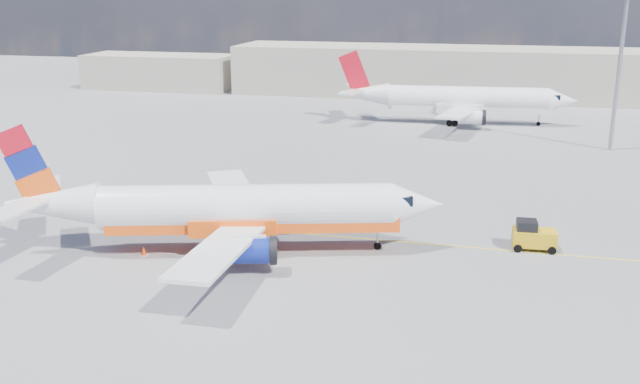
% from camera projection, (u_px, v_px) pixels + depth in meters
% --- Properties ---
extents(ground, '(240.00, 240.00, 0.00)m').
position_uv_depth(ground, '(295.00, 248.00, 50.36)').
color(ground, slate).
rests_on(ground, ground).
extents(taxi_line, '(70.00, 0.15, 0.01)m').
position_uv_depth(taxi_line, '(305.00, 234.00, 53.16)').
color(taxi_line, yellow).
rests_on(taxi_line, ground).
extents(terminal_main, '(70.00, 14.00, 8.00)m').
position_uv_depth(terminal_main, '(445.00, 72.00, 118.10)').
color(terminal_main, '#B0A897').
rests_on(terminal_main, ground).
extents(terminal_annex, '(26.00, 10.00, 6.00)m').
position_uv_depth(terminal_annex, '(160.00, 72.00, 126.87)').
color(terminal_annex, '#B0A897').
rests_on(terminal_annex, ground).
extents(main_jet, '(30.36, 23.16, 9.18)m').
position_uv_depth(main_jet, '(233.00, 209.00, 48.87)').
color(main_jet, white).
rests_on(main_jet, ground).
extents(second_jet, '(31.42, 24.77, 9.53)m').
position_uv_depth(second_jet, '(459.00, 100.00, 94.58)').
color(second_jet, white).
rests_on(second_jet, ground).
extents(gse_tug, '(3.06, 2.00, 2.11)m').
position_uv_depth(gse_tug, '(533.00, 236.00, 49.81)').
color(gse_tug, black).
rests_on(gse_tug, ground).
extents(traffic_cone, '(0.45, 0.45, 0.62)m').
position_uv_depth(traffic_cone, '(144.00, 251.00, 48.86)').
color(traffic_cone, white).
rests_on(traffic_cone, ground).
extents(floodlight_mast, '(1.57, 1.57, 21.50)m').
position_uv_depth(floodlight_mast, '(623.00, 33.00, 76.55)').
color(floodlight_mast, '#9A9AA2').
rests_on(floodlight_mast, ground).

